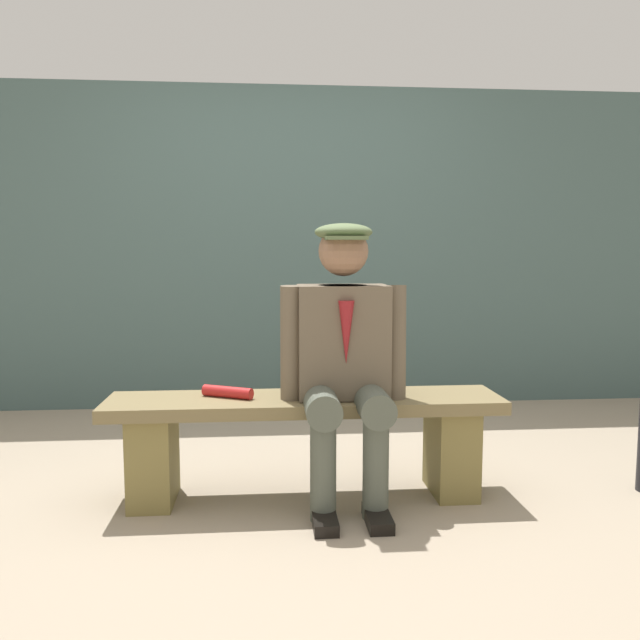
# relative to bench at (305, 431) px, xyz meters

# --- Properties ---
(ground_plane) EXTENTS (30.00, 30.00, 0.00)m
(ground_plane) POSITION_rel_bench_xyz_m (0.00, 0.00, -0.31)
(ground_plane) COLOR gray
(bench) EXTENTS (1.78, 0.38, 0.47)m
(bench) POSITION_rel_bench_xyz_m (0.00, 0.00, 0.00)
(bench) COLOR olive
(bench) RESTS_ON ground
(seated_man) EXTENTS (0.57, 0.57, 1.25)m
(seated_man) POSITION_rel_bench_xyz_m (-0.17, 0.06, 0.38)
(seated_man) COLOR brown
(seated_man) RESTS_ON ground
(rolled_magazine) EXTENTS (0.24, 0.15, 0.05)m
(rolled_magazine) POSITION_rel_bench_xyz_m (0.35, -0.02, 0.19)
(rolled_magazine) COLOR #B21E1E
(rolled_magazine) RESTS_ON bench
(stadium_wall) EXTENTS (12.00, 0.24, 2.29)m
(stadium_wall) POSITION_rel_bench_xyz_m (0.00, -1.88, 0.84)
(stadium_wall) COLOR #425957
(stadium_wall) RESTS_ON ground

